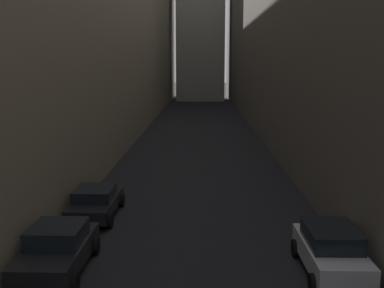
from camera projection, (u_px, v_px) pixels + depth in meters
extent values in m
plane|color=black|center=(199.00, 135.00, 45.14)|extent=(264.00, 264.00, 0.00)
cube|color=gray|center=(63.00, 1.00, 45.26)|extent=(15.18, 108.00, 25.31)
cube|color=#60594F|center=(320.00, 5.00, 44.83)|extent=(11.96, 108.00, 24.57)
cube|color=black|center=(57.00, 253.00, 15.19)|extent=(1.81, 4.23, 0.66)
cube|color=black|center=(57.00, 234.00, 15.21)|extent=(1.67, 1.87, 0.58)
cylinder|color=black|center=(45.00, 246.00, 16.68)|extent=(0.22, 0.61, 0.61)
cylinder|color=black|center=(95.00, 246.00, 16.65)|extent=(0.22, 0.61, 0.61)
cylinder|color=black|center=(12.00, 283.00, 13.85)|extent=(0.22, 0.61, 0.61)
cylinder|color=black|center=(74.00, 284.00, 13.81)|extent=(0.22, 0.61, 0.61)
cube|color=black|center=(96.00, 204.00, 20.77)|extent=(1.75, 4.34, 0.56)
cube|color=black|center=(95.00, 193.00, 20.49)|extent=(1.61, 1.98, 0.49)
cylinder|color=black|center=(85.00, 200.00, 22.28)|extent=(0.22, 0.63, 0.63)
cylinder|color=black|center=(122.00, 200.00, 22.25)|extent=(0.22, 0.63, 0.63)
cylinder|color=black|center=(67.00, 220.00, 19.38)|extent=(0.22, 0.63, 0.63)
cylinder|color=black|center=(109.00, 221.00, 19.34)|extent=(0.22, 0.63, 0.63)
cube|color=silver|center=(331.00, 254.00, 15.06)|extent=(1.68, 3.98, 0.69)
cube|color=black|center=(331.00, 236.00, 14.97)|extent=(1.55, 2.17, 0.56)
cylinder|color=black|center=(296.00, 248.00, 16.47)|extent=(0.22, 0.62, 0.62)
cylinder|color=black|center=(344.00, 248.00, 16.44)|extent=(0.22, 0.62, 0.62)
cylinder|color=black|center=(314.00, 284.00, 13.80)|extent=(0.22, 0.62, 0.62)
cylinder|color=black|center=(371.00, 284.00, 13.77)|extent=(0.22, 0.62, 0.62)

